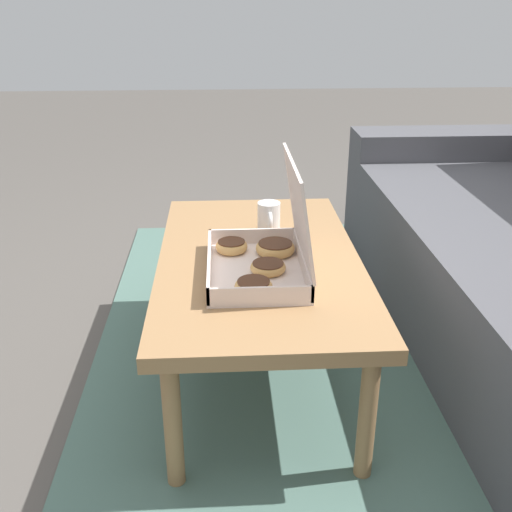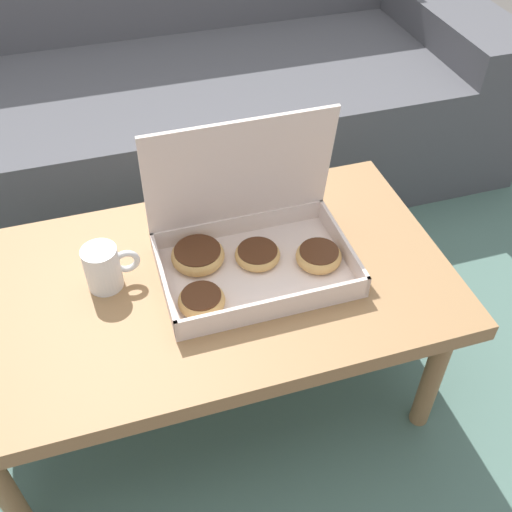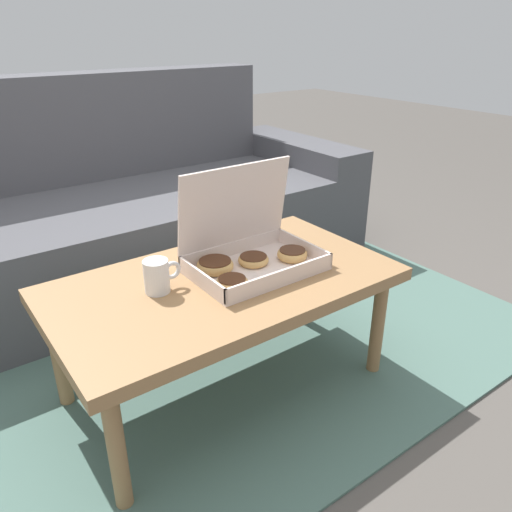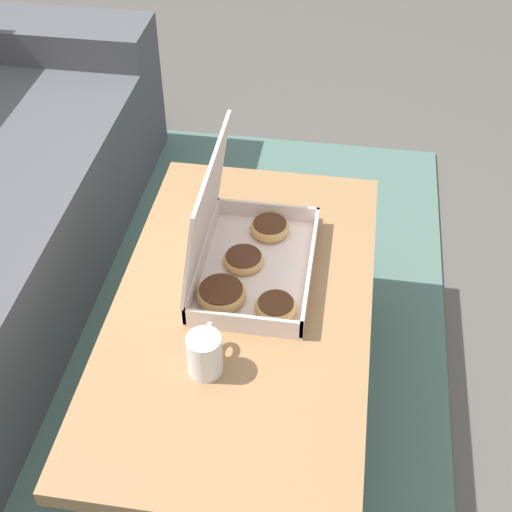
{
  "view_description": "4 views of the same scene",
  "coord_description": "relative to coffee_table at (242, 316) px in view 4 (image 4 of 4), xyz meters",
  "views": [
    {
      "loc": [
        1.59,
        -0.26,
        1.11
      ],
      "look_at": [
        0.11,
        -0.17,
        0.46
      ],
      "focal_mm": 42.0,
      "sensor_mm": 36.0,
      "label": 1
    },
    {
      "loc": [
        -0.15,
        -1.02,
        1.3
      ],
      "look_at": [
        0.11,
        -0.17,
        0.46
      ],
      "focal_mm": 42.0,
      "sensor_mm": 36.0,
      "label": 2
    },
    {
      "loc": [
        -0.7,
        -1.29,
        1.1
      ],
      "look_at": [
        0.11,
        -0.17,
        0.46
      ],
      "focal_mm": 35.0,
      "sensor_mm": 36.0,
      "label": 3
    },
    {
      "loc": [
        -1.09,
        -0.36,
        1.57
      ],
      "look_at": [
        0.11,
        -0.17,
        0.46
      ],
      "focal_mm": 50.0,
      "sensor_mm": 36.0,
      "label": 4
    }
  ],
  "objects": [
    {
      "name": "pastry_box",
      "position": [
        0.09,
        0.01,
        0.1
      ],
      "size": [
        0.39,
        0.27,
        0.31
      ],
      "color": "silver",
      "rests_on": "coffee_table"
    },
    {
      "name": "area_rug",
      "position": [
        0.0,
        0.46,
        -0.36
      ],
      "size": [
        2.55,
        1.99,
        0.01
      ],
      "primitive_type": "cube",
      "color": "#4C6B60",
      "rests_on": "ground_plane"
    },
    {
      "name": "coffee_mug",
      "position": [
        -0.19,
        0.04,
        0.09
      ],
      "size": [
        0.11,
        0.07,
        0.1
      ],
      "color": "white",
      "rests_on": "coffee_table"
    },
    {
      "name": "coffee_table",
      "position": [
        0.0,
        0.0,
        0.0
      ],
      "size": [
        1.03,
        0.58,
        0.41
      ],
      "color": "#997047",
      "rests_on": "ground_plane"
    },
    {
      "name": "ground_plane",
      "position": [
        0.0,
        0.16,
        -0.36
      ],
      "size": [
        12.0,
        12.0,
        0.0
      ],
      "primitive_type": "plane",
      "color": "#514C47"
    }
  ]
}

